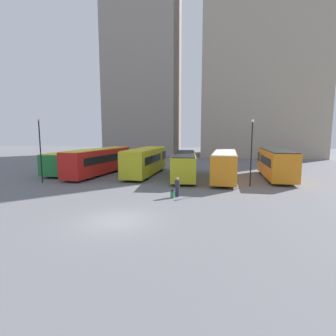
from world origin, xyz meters
name	(u,v)px	position (x,y,z in m)	size (l,w,h in m)	color
ground_plane	(117,221)	(0.00, 0.00, 0.00)	(160.00, 160.00, 0.00)	slate
building_block_left	(144,61)	(-11.27, 49.34, 22.33)	(16.50, 13.59, 44.67)	gray
building_block_right	(260,59)	(15.44, 49.34, 21.48)	(24.83, 17.41, 42.96)	tan
bus_0	(72,161)	(-12.64, 17.19, 1.51)	(2.67, 9.91, 2.77)	#237A38
bus_1	(100,161)	(-8.34, 16.33, 1.75)	(3.97, 12.41, 3.22)	red
bus_2	(146,160)	(-2.60, 16.99, 1.79)	(3.04, 11.21, 3.29)	gold
bus_3	(184,164)	(2.29, 16.04, 1.56)	(3.52, 11.71, 2.85)	gold
bus_4	(224,165)	(6.85, 14.79, 1.71)	(3.07, 10.15, 3.14)	orange
bus_5	(276,163)	(12.64, 17.02, 1.78)	(2.86, 10.33, 3.28)	orange
traveler	(177,185)	(2.76, 6.46, 0.95)	(0.47, 0.47, 1.61)	#382D4C
suitcase	(173,195)	(2.45, 6.04, 0.25)	(0.32, 0.39, 0.70)	#28844C
lamp_post_0	(252,148)	(9.19, 11.75, 3.73)	(0.28, 0.28, 6.43)	black
lamp_post_1	(40,146)	(-11.95, 10.06, 3.82)	(0.28, 0.28, 6.61)	black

